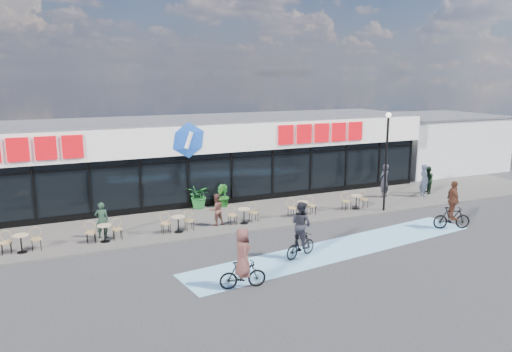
# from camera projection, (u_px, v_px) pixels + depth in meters

# --- Properties ---
(ground) EXTENTS (120.00, 120.00, 0.00)m
(ground) POSITION_uv_depth(u_px,v_px,m) (237.00, 251.00, 20.55)
(ground) COLOR #28282B
(ground) RESTS_ON ground
(sidewalk) EXTENTS (44.00, 5.00, 0.10)m
(sidewalk) POSITION_uv_depth(u_px,v_px,m) (203.00, 221.00, 24.57)
(sidewalk) COLOR #4F4B46
(sidewalk) RESTS_ON ground
(bike_lane) EXTENTS (14.17, 4.13, 0.01)m
(bike_lane) POSITION_uv_depth(u_px,v_px,m) (340.00, 249.00, 20.81)
(bike_lane) COLOR #6EA9D1
(bike_lane) RESTS_ON ground
(building) EXTENTS (30.60, 6.57, 4.75)m
(building) POSITION_uv_depth(u_px,v_px,m) (173.00, 158.00, 28.96)
(building) COLOR black
(building) RESTS_ON ground
(neighbour_building) EXTENTS (9.20, 7.20, 4.11)m
(neighbour_building) POSITION_uv_depth(u_px,v_px,m) (431.00, 142.00, 38.17)
(neighbour_building) COLOR silver
(neighbour_building) RESTS_ON ground
(lamp_post) EXTENTS (0.28, 0.28, 5.15)m
(lamp_post) POSITION_uv_depth(u_px,v_px,m) (387.00, 153.00, 25.67)
(lamp_post) COLOR black
(lamp_post) RESTS_ON sidewalk
(bistro_set_1) EXTENTS (1.54, 0.62, 0.90)m
(bistro_set_1) POSITION_uv_depth(u_px,v_px,m) (21.00, 241.00, 20.08)
(bistro_set_1) COLOR tan
(bistro_set_1) RESTS_ON sidewalk
(bistro_set_2) EXTENTS (1.54, 0.62, 0.90)m
(bistro_set_2) POSITION_uv_depth(u_px,v_px,m) (104.00, 231.00, 21.38)
(bistro_set_2) COLOR tan
(bistro_set_2) RESTS_ON sidewalk
(bistro_set_3) EXTENTS (1.54, 0.62, 0.90)m
(bistro_set_3) POSITION_uv_depth(u_px,v_px,m) (178.00, 222.00, 22.67)
(bistro_set_3) COLOR tan
(bistro_set_3) RESTS_ON sidewalk
(bistro_set_4) EXTENTS (1.54, 0.62, 0.90)m
(bistro_set_4) POSITION_uv_depth(u_px,v_px,m) (243.00, 214.00, 23.97)
(bistro_set_4) COLOR tan
(bistro_set_4) RESTS_ON sidewalk
(bistro_set_5) EXTENTS (1.54, 0.62, 0.90)m
(bistro_set_5) POSITION_uv_depth(u_px,v_px,m) (302.00, 207.00, 25.26)
(bistro_set_5) COLOR tan
(bistro_set_5) RESTS_ON sidewalk
(bistro_set_6) EXTENTS (1.54, 0.62, 0.90)m
(bistro_set_6) POSITION_uv_depth(u_px,v_px,m) (355.00, 200.00, 26.55)
(bistro_set_6) COLOR tan
(bistro_set_6) RESTS_ON sidewalk
(potted_plant_left) EXTENTS (1.48, 1.37, 1.37)m
(potted_plant_left) POSITION_uv_depth(u_px,v_px,m) (197.00, 196.00, 26.56)
(potted_plant_left) COLOR #1E6927
(potted_plant_left) RESTS_ON sidewalk
(potted_plant_mid) EXTENTS (0.80, 0.84, 1.19)m
(potted_plant_mid) POSITION_uv_depth(u_px,v_px,m) (223.00, 196.00, 26.99)
(potted_plant_mid) COLOR #19581A
(potted_plant_mid) RESTS_ON sidewalk
(potted_plant_right) EXTENTS (0.82, 0.83, 1.18)m
(potted_plant_right) POSITION_uv_depth(u_px,v_px,m) (220.00, 196.00, 26.95)
(potted_plant_right) COLOR #306D1F
(potted_plant_right) RESTS_ON sidewalk
(patron_left) EXTENTS (0.62, 0.43, 1.61)m
(patron_left) POSITION_uv_depth(u_px,v_px,m) (102.00, 220.00, 21.74)
(patron_left) COLOR #1B3123
(patron_left) RESTS_ON sidewalk
(patron_right) EXTENTS (0.84, 0.71, 1.53)m
(patron_right) POSITION_uv_depth(u_px,v_px,m) (216.00, 210.00, 23.56)
(patron_right) COLOR #54332B
(patron_right) RESTS_ON sidewalk
(pedestrian_a) EXTENTS (0.89, 0.99, 1.66)m
(pedestrian_a) POSITION_uv_depth(u_px,v_px,m) (428.00, 180.00, 29.79)
(pedestrian_a) COLOR black
(pedestrian_a) RESTS_ON sidewalk
(pedestrian_b) EXTENTS (0.60, 0.78, 1.92)m
(pedestrian_b) POSITION_uv_depth(u_px,v_px,m) (424.00, 181.00, 29.06)
(pedestrian_b) COLOR #303A4C
(pedestrian_b) RESTS_ON sidewalk
(pedestrian_c) EXTENTS (0.80, 0.62, 1.95)m
(pedestrian_c) POSITION_uv_depth(u_px,v_px,m) (384.00, 181.00, 28.94)
(pedestrian_c) COLOR #22212A
(pedestrian_c) RESTS_ON sidewalk
(cyclist_a) EXTENTS (1.71, 1.08, 2.29)m
(cyclist_a) POSITION_uv_depth(u_px,v_px,m) (301.00, 233.00, 19.65)
(cyclist_a) COLOR black
(cyclist_a) RESTS_ON ground
(cyclist_b) EXTENTS (1.81, 1.18, 2.31)m
(cyclist_b) POSITION_uv_depth(u_px,v_px,m) (452.00, 209.00, 23.32)
(cyclist_b) COLOR black
(cyclist_b) RESTS_ON ground
(cyclist_c) EXTENTS (1.67, 0.90, 2.13)m
(cyclist_c) POSITION_uv_depth(u_px,v_px,m) (243.00, 263.00, 16.81)
(cyclist_c) COLOR black
(cyclist_c) RESTS_ON ground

